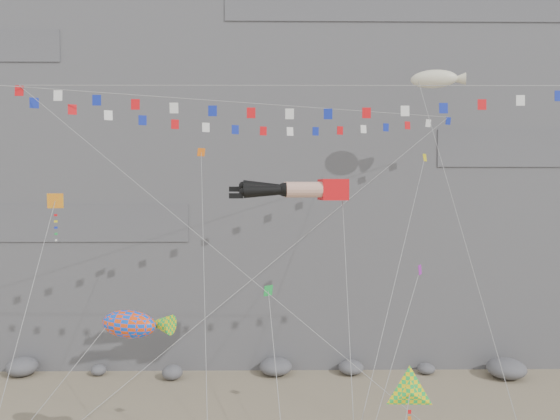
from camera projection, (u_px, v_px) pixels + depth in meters
The scene contains 13 objects.
cliff at pixel (275, 91), 57.22m from camera, with size 80.00×28.00×50.00m, color slate.
talus_boulders at pixel (276, 367), 43.24m from camera, with size 60.00×3.00×1.20m, color slate, non-canonical shape.
legs_kite at pixel (301, 190), 31.48m from camera, with size 6.88×14.74×20.00m.
flag_banner_upper at pixel (249, 103), 33.66m from camera, with size 28.99×19.05×26.80m.
flag_banner_lower at pixel (309, 86), 28.41m from camera, with size 30.20×5.92×23.20m.
harlequin_kite at pixel (55, 202), 28.91m from camera, with size 1.59×9.27×16.42m.
fish_windsock at pixel (129, 324), 26.88m from camera, with size 9.27×5.58×11.54m.
delta_kite at pixel (410, 393), 21.87m from camera, with size 3.56×5.04×8.58m.
blimp_windsock at pixel (434, 80), 38.02m from camera, with size 4.30×16.66×27.19m.
small_kite_a at pixel (201, 158), 34.38m from camera, with size 2.96×16.17×23.15m.
small_kite_b at pixel (419, 273), 29.08m from camera, with size 6.18×8.92×14.39m.
small_kite_c at pixel (269, 294), 26.52m from camera, with size 1.75×7.79×12.13m.
small_kite_d at pixel (423, 165), 33.83m from camera, with size 8.59×16.06×24.09m.
Camera 1 is at (-0.24, -25.69, 14.84)m, focal length 35.00 mm.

